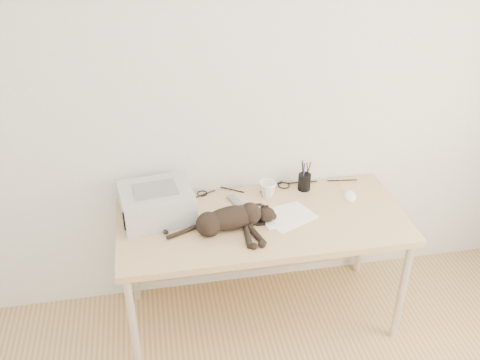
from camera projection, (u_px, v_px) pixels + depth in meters
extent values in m
plane|color=white|center=(251.00, 100.00, 2.97)|extent=(3.50, 0.00, 3.50)
cube|color=tan|center=(263.00, 222.00, 2.97)|extent=(1.60, 0.70, 0.04)
cylinder|color=silver|center=(134.00, 328.00, 2.79)|extent=(0.04, 0.04, 0.70)
cylinder|color=silver|center=(402.00, 291.00, 3.02)|extent=(0.04, 0.04, 0.70)
cylinder|color=silver|center=(132.00, 255.00, 3.30)|extent=(0.04, 0.04, 0.70)
cylinder|color=silver|center=(362.00, 229.00, 3.53)|extent=(0.04, 0.04, 0.70)
cube|color=tan|center=(250.00, 233.00, 3.41)|extent=(1.48, 0.02, 0.60)
cube|color=#A7A7AC|center=(157.00, 203.00, 2.94)|extent=(0.42, 0.37, 0.17)
cube|color=black|center=(157.00, 202.00, 2.93)|extent=(0.32, 0.06, 0.10)
cube|color=slate|center=(155.00, 189.00, 2.89)|extent=(0.25, 0.19, 0.01)
cube|color=white|center=(290.00, 217.00, 2.97)|extent=(0.32, 0.29, 0.00)
cube|color=white|center=(284.00, 215.00, 2.98)|extent=(0.30, 0.25, 0.00)
ellipsoid|color=black|center=(231.00, 218.00, 2.85)|extent=(0.33, 0.18, 0.13)
sphere|color=black|center=(209.00, 224.00, 2.81)|extent=(0.14, 0.14, 0.14)
ellipsoid|color=black|center=(267.00, 215.00, 2.91)|extent=(0.11, 0.10, 0.08)
cone|color=black|center=(263.00, 206.00, 2.93)|extent=(0.04, 0.05, 0.04)
cone|color=black|center=(267.00, 206.00, 2.93)|extent=(0.04, 0.05, 0.04)
cylinder|color=black|center=(248.00, 236.00, 2.80)|extent=(0.06, 0.18, 0.03)
cylinder|color=black|center=(256.00, 234.00, 2.81)|extent=(0.06, 0.18, 0.03)
cylinder|color=black|center=(184.00, 231.00, 2.84)|extent=(0.20, 0.05, 0.02)
imported|color=white|center=(268.00, 189.00, 3.13)|extent=(0.14, 0.14, 0.10)
cylinder|color=black|center=(304.00, 182.00, 3.19)|extent=(0.08, 0.08, 0.10)
cylinder|color=#990C0C|center=(303.00, 172.00, 3.15)|extent=(0.01, 0.01, 0.14)
cylinder|color=navy|center=(306.00, 171.00, 3.17)|extent=(0.01, 0.01, 0.14)
cylinder|color=black|center=(306.00, 173.00, 3.15)|extent=(0.01, 0.01, 0.14)
cube|color=slate|center=(237.00, 203.00, 3.08)|extent=(0.10, 0.17, 0.02)
cube|color=black|center=(259.00, 214.00, 2.97)|extent=(0.07, 0.20, 0.02)
ellipsoid|color=white|center=(350.00, 194.00, 3.14)|extent=(0.10, 0.14, 0.04)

